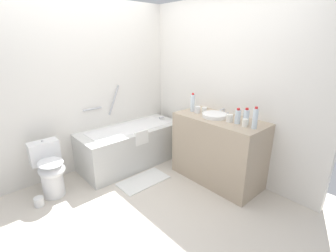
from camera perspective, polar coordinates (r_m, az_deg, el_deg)
name	(u,v)px	position (r m, az deg, el deg)	size (l,w,h in m)	color
ground_plane	(142,203)	(3.06, -6.14, -17.62)	(3.78, 3.78, 0.00)	beige
wall_back_tiled	(84,89)	(3.68, -19.28, 8.32)	(3.18, 0.10, 2.39)	white
wall_right_mirror	(222,89)	(3.53, 12.59, 8.50)	(0.10, 2.97, 2.39)	white
bathtub	(131,144)	(3.83, -8.60, -4.27)	(1.58, 0.69, 1.20)	silver
toilet	(50,169)	(3.34, -26.04, -9.11)	(0.35, 0.52, 0.68)	white
vanity_counter	(218,150)	(3.35, 11.65, -5.46)	(0.58, 1.19, 0.90)	tan
sink_basin	(215,115)	(3.21, 10.95, 2.49)	(0.33, 0.33, 0.05)	white
sink_faucet	(224,112)	(3.36, 13.00, 3.31)	(0.10, 0.15, 0.08)	silver
water_bottle_0	(193,103)	(3.41, 5.83, 5.46)	(0.06, 0.06, 0.26)	silver
water_bottle_1	(255,118)	(2.88, 19.84, 1.69)	(0.06, 0.06, 0.25)	silver
water_bottle_2	(238,116)	(3.01, 16.11, 2.17)	(0.07, 0.07, 0.19)	silver
water_bottle_3	(246,117)	(3.00, 17.93, 2.06)	(0.07, 0.07, 0.20)	silver
drinking_glass_0	(204,110)	(3.37, 8.56, 3.71)	(0.07, 0.07, 0.08)	white
drinking_glass_1	(197,110)	(3.36, 6.93, 3.85)	(0.08, 0.08, 0.09)	white
drinking_glass_2	(229,118)	(3.05, 14.29, 1.81)	(0.08, 0.08, 0.09)	white
drinking_glass_3	(245,123)	(2.93, 17.66, 0.71)	(0.06, 0.06, 0.09)	white
bath_mat	(143,181)	(3.46, -5.82, -12.67)	(0.69, 0.37, 0.01)	white
toilet_paper_roll	(39,202)	(3.34, -28.10, -15.44)	(0.11, 0.11, 0.11)	white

